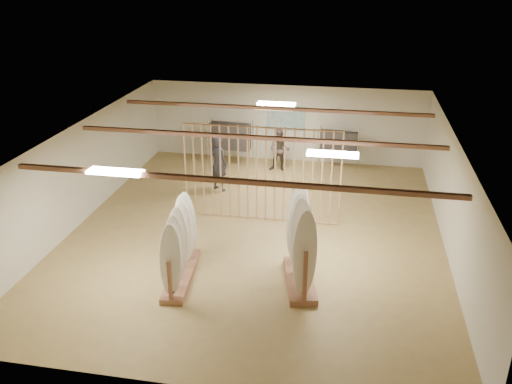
% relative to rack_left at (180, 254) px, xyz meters
% --- Properties ---
extents(floor, '(12.00, 12.00, 0.00)m').
position_rel_rack_left_xyz_m(floor, '(1.30, 2.61, -0.63)').
color(floor, '#A78B51').
rests_on(floor, ground).
extents(ceiling, '(12.00, 12.00, 0.00)m').
position_rel_rack_left_xyz_m(ceiling, '(1.30, 2.61, 2.17)').
color(ceiling, gray).
rests_on(ceiling, ground).
extents(wall_back, '(12.00, 0.00, 12.00)m').
position_rel_rack_left_xyz_m(wall_back, '(1.30, 8.61, 0.77)').
color(wall_back, beige).
rests_on(wall_back, ground).
extents(wall_front, '(12.00, 0.00, 12.00)m').
position_rel_rack_left_xyz_m(wall_front, '(1.30, -3.39, 0.77)').
color(wall_front, beige).
rests_on(wall_front, ground).
extents(wall_left, '(0.00, 12.00, 12.00)m').
position_rel_rack_left_xyz_m(wall_left, '(-3.70, 2.61, 0.77)').
color(wall_left, beige).
rests_on(wall_left, ground).
extents(wall_right, '(0.00, 12.00, 12.00)m').
position_rel_rack_left_xyz_m(wall_right, '(6.30, 2.61, 0.77)').
color(wall_right, beige).
rests_on(wall_right, ground).
extents(ceiling_slats, '(9.50, 6.12, 0.10)m').
position_rel_rack_left_xyz_m(ceiling_slats, '(1.30, 2.61, 2.09)').
color(ceiling_slats, '#8C5A3F').
rests_on(ceiling_slats, ground).
extents(light_panels, '(1.20, 0.35, 0.06)m').
position_rel_rack_left_xyz_m(light_panels, '(1.30, 2.61, 2.11)').
color(light_panels, white).
rests_on(light_panels, ground).
extents(bamboo_partition, '(4.45, 0.05, 2.78)m').
position_rel_rack_left_xyz_m(bamboo_partition, '(1.30, 3.41, 0.77)').
color(bamboo_partition, tan).
rests_on(bamboo_partition, ground).
extents(poster, '(1.40, 0.03, 0.90)m').
position_rel_rack_left_xyz_m(poster, '(1.30, 8.59, 0.97)').
color(poster, teal).
rests_on(poster, ground).
extents(rack_left, '(0.75, 2.34, 1.85)m').
position_rel_rack_left_xyz_m(rack_left, '(0.00, 0.00, 0.00)').
color(rack_left, '#8C5A3F').
rests_on(rack_left, floor).
extents(rack_right, '(1.00, 1.99, 2.22)m').
position_rel_rack_left_xyz_m(rack_right, '(2.76, 0.26, 0.11)').
color(rack_right, '#8C5A3F').
rests_on(rack_right, floor).
extents(clothing_rack_a, '(1.56, 0.52, 1.67)m').
position_rel_rack_left_xyz_m(clothing_rack_a, '(-0.57, 7.69, 0.45)').
color(clothing_rack_a, silver).
rests_on(clothing_rack_a, floor).
extents(clothing_rack_b, '(1.38, 0.49, 1.48)m').
position_rel_rack_left_xyz_m(clothing_rack_b, '(3.27, 7.99, 0.33)').
color(clothing_rack_b, silver).
rests_on(clothing_rack_b, floor).
extents(shopper_a, '(0.91, 0.82, 2.08)m').
position_rel_rack_left_xyz_m(shopper_a, '(-0.42, 5.34, 0.40)').
color(shopper_a, '#2A2A32').
rests_on(shopper_a, floor).
extents(shopper_b, '(0.88, 0.71, 1.74)m').
position_rel_rack_left_xyz_m(shopper_b, '(1.26, 7.38, 0.23)').
color(shopper_b, '#3C332E').
rests_on(shopper_b, floor).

